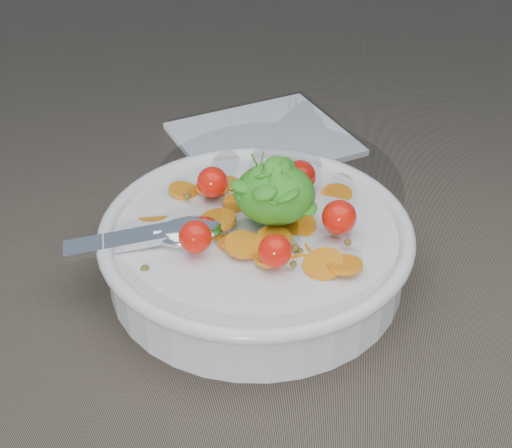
# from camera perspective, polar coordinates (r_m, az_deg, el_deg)

# --- Properties ---
(ground) EXTENTS (6.00, 6.00, 0.00)m
(ground) POSITION_cam_1_polar(r_m,az_deg,el_deg) (0.58, 0.65, -4.17)
(ground) COLOR brown
(ground) RESTS_ON ground
(bowl) EXTENTS (0.27, 0.25, 0.11)m
(bowl) POSITION_cam_1_polar(r_m,az_deg,el_deg) (0.57, 0.02, -1.74)
(bowl) COLOR silver
(bowl) RESTS_ON ground
(napkin) EXTENTS (0.22, 0.22, 0.01)m
(napkin) POSITION_cam_1_polar(r_m,az_deg,el_deg) (0.77, 0.56, 6.83)
(napkin) COLOR white
(napkin) RESTS_ON ground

